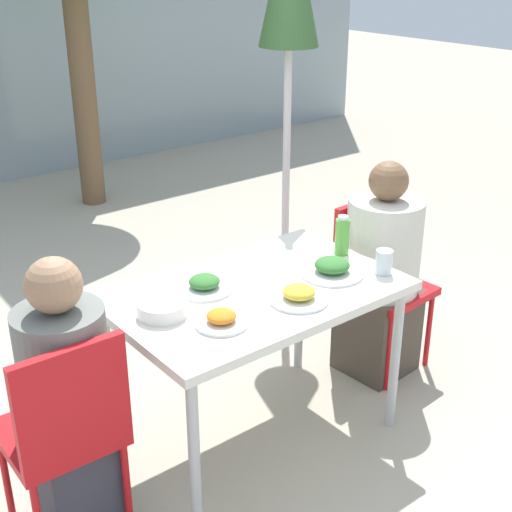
{
  "coord_description": "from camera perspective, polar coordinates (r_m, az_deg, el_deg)",
  "views": [
    {
      "loc": [
        -1.66,
        -2.09,
        2.09
      ],
      "look_at": [
        0.0,
        0.0,
        0.91
      ],
      "focal_mm": 50.0,
      "sensor_mm": 36.0,
      "label": 1
    }
  ],
  "objects": [
    {
      "name": "salad_bowl",
      "position": [
        2.79,
        -7.51,
        -4.15
      ],
      "size": [
        0.2,
        0.2,
        0.06
      ],
      "color": "white",
      "rests_on": "dining_table"
    },
    {
      "name": "plate_0",
      "position": [
        2.7,
        -2.79,
        -5.1
      ],
      "size": [
        0.21,
        0.21,
        0.06
      ],
      "color": "white",
      "rests_on": "dining_table"
    },
    {
      "name": "dining_table",
      "position": [
        3.01,
        0.0,
        -3.82
      ],
      "size": [
        1.21,
        0.77,
        0.76
      ],
      "color": "silver",
      "rests_on": "ground"
    },
    {
      "name": "person_right",
      "position": [
        3.65,
        9.97,
        -1.75
      ],
      "size": [
        0.37,
        0.37,
        1.14
      ],
      "rotation": [
        0.0,
        0.0,
        -3.07
      ],
      "color": "#473D33",
      "rests_on": "ground"
    },
    {
      "name": "chair_right",
      "position": [
        3.73,
        9.48,
        -1.21
      ],
      "size": [
        0.43,
        0.43,
        0.88
      ],
      "rotation": [
        0.0,
        0.0,
        -3.07
      ],
      "color": "red",
      "rests_on": "ground"
    },
    {
      "name": "bottle",
      "position": [
        3.3,
        6.91,
        1.61
      ],
      "size": [
        0.07,
        0.07,
        0.19
      ],
      "color": "#51A338",
      "rests_on": "dining_table"
    },
    {
      "name": "drinking_cup",
      "position": [
        3.14,
        10.2,
        -0.48
      ],
      "size": [
        0.07,
        0.07,
        0.11
      ],
      "color": "silver",
      "rests_on": "dining_table"
    },
    {
      "name": "closed_umbrella",
      "position": [
        4.03,
        2.67,
        19.38
      ],
      "size": [
        0.36,
        0.36,
        2.32
      ],
      "color": "#333333",
      "rests_on": "ground"
    },
    {
      "name": "ground_plane",
      "position": [
        3.38,
        0.0,
        -14.17
      ],
      "size": [
        24.0,
        24.0,
        0.0
      ],
      "primitive_type": "plane",
      "color": "#B2A893"
    },
    {
      "name": "plate_1",
      "position": [
        2.96,
        -4.15,
        -2.32
      ],
      "size": [
        0.24,
        0.24,
        0.07
      ],
      "color": "white",
      "rests_on": "dining_table"
    },
    {
      "name": "chair_left",
      "position": [
        2.67,
        -15.0,
        -12.96
      ],
      "size": [
        0.41,
        0.41,
        0.88
      ],
      "rotation": [
        0.0,
        0.0,
        -0.02
      ],
      "color": "red",
      "rests_on": "ground"
    },
    {
      "name": "plate_2",
      "position": [
        3.11,
        6.1,
        -0.99
      ],
      "size": [
        0.28,
        0.28,
        0.08
      ],
      "color": "white",
      "rests_on": "dining_table"
    },
    {
      "name": "person_left",
      "position": [
        2.74,
        -14.72,
        -11.62
      ],
      "size": [
        0.32,
        0.32,
        1.13
      ],
      "rotation": [
        0.0,
        0.0,
        -0.02
      ],
      "color": "#383842",
      "rests_on": "ground"
    },
    {
      "name": "plate_3",
      "position": [
        2.87,
        3.44,
        -3.16
      ],
      "size": [
        0.24,
        0.24,
        0.07
      ],
      "color": "white",
      "rests_on": "dining_table"
    }
  ]
}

